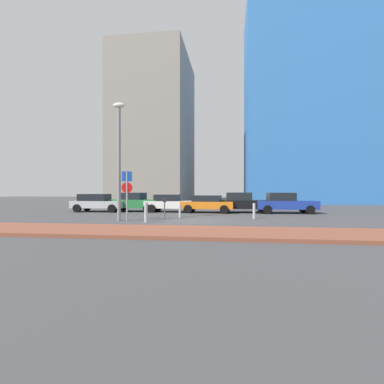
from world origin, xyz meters
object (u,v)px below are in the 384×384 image
Objects in this scene: parked_car_orange at (207,203)px; parking_meter at (165,205)px; traffic_bollard_mid at (180,211)px; parked_car_silver at (98,202)px; parked_car_white at (171,203)px; traffic_bollard_far at (254,211)px; street_lamp at (119,151)px; traffic_bollard_edge at (146,210)px; parked_car_black at (243,202)px; traffic_bollard_near at (146,212)px; parked_car_blue at (285,203)px; parking_sign_post at (127,190)px; parked_car_green at (135,202)px.

parking_meter is at bearing -109.90° from parked_car_orange.
parked_car_orange is at bearing 72.71° from traffic_bollard_mid.
parked_car_silver reaches higher than parked_car_white.
traffic_bollard_far is (5.30, 1.23, -0.39)m from parking_meter.
street_lamp is 5.23m from traffic_bollard_mid.
parked_car_white is 5.21m from traffic_bollard_edge.
parked_car_black is (11.65, 0.65, 0.04)m from parked_car_silver.
street_lamp is at bearing -144.26° from traffic_bollard_mid.
traffic_bollard_edge is at bearing -40.57° from parked_car_silver.
traffic_bollard_edge is at bearing 106.18° from traffic_bollard_near.
parked_car_blue reaches higher than parked_car_orange.
traffic_bollard_edge is (1.05, 1.88, -3.51)m from street_lamp.
traffic_bollard_mid is (1.35, 2.89, -0.10)m from traffic_bollard_near.
parked_car_orange is 0.91× the size of parked_car_blue.
parked_car_orange is 1.46× the size of parking_sign_post.
parked_car_silver is at bearing 140.81° from parking_meter.
traffic_bollard_far is at bearing -38.10° from parked_car_white.
parked_car_white is 8.82m from parked_car_blue.
traffic_bollard_far is 6.70m from traffic_bollard_edge.
parked_car_blue is at bearing -1.32° from parked_car_green.
parked_car_black is at bearing 50.48° from traffic_bollard_mid.
parked_car_white is (5.97, 0.49, -0.04)m from parked_car_silver.
parked_car_orange is at bearing 55.97° from street_lamp.
parked_car_white is 4.50× the size of traffic_bollard_edge.
traffic_bollard_far is 1.01× the size of traffic_bollard_edge.
traffic_bollard_edge is (-0.73, 2.51, -0.08)m from traffic_bollard_near.
parking_sign_post is at bearing -145.12° from parking_meter.
parking_sign_post is at bearing -74.36° from parked_car_green.
parking_meter is (0.89, -6.09, 0.14)m from parked_car_white.
traffic_bollard_near is (6.20, -7.20, -0.21)m from parked_car_silver.
parked_car_black is 0.61× the size of street_lamp.
parked_car_orange is 5.87m from parked_car_blue.
parked_car_white is at bearing 82.61° from parking_sign_post.
traffic_bollard_far is (4.61, -0.05, 0.03)m from traffic_bollard_mid.
parking_sign_post reaches higher than traffic_bollard_far.
traffic_bollard_near is 1.22× the size of traffic_bollard_mid.
parked_car_silver is 0.63× the size of street_lamp.
parked_car_silver is 0.93× the size of parked_car_blue.
parked_car_silver is 12.93m from traffic_bollard_far.
street_lamp reaches higher than traffic_bollard_edge.
parked_car_green is at bearing 178.68° from parked_car_blue.
parked_car_black is at bearing 55.24° from traffic_bollard_near.
traffic_bollard_near is (-0.66, -1.60, -0.31)m from parking_meter.
parked_car_green reaches higher than parked_car_silver.
traffic_bollard_far reaches higher than traffic_bollard_mid.
parked_car_white is at bearing 77.63° from street_lamp.
parking_sign_post is 0.42× the size of street_lamp.
parking_sign_post is 2.43m from parking_meter.
parking_sign_post is (2.12, -7.57, 0.98)m from parked_car_green.
traffic_bollard_near is (3.30, -7.88, -0.24)m from parked_car_green.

